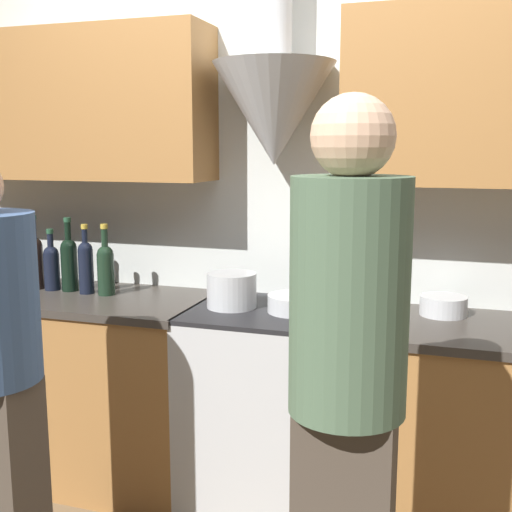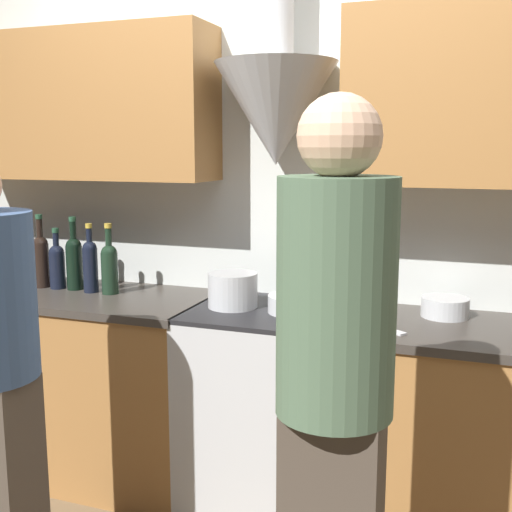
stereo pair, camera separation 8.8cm
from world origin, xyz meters
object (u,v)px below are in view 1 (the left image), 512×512
object	(u,v)px
wine_bottle_2	(0,258)
wine_bottle_6	(69,261)
wine_bottle_5	(52,265)
mixing_bowl	(295,303)
stock_pot	(232,290)
stove_range	(263,407)
person_foreground_right	(347,390)
wine_bottle_7	(86,265)
saucepan	(443,305)
wine_bottle_4	(35,259)
wine_bottle_3	(19,261)
wine_bottle_8	(106,267)

from	to	relation	value
wine_bottle_2	wine_bottle_6	distance (m)	0.39
wine_bottle_5	mixing_bowl	world-z (taller)	wine_bottle_5
wine_bottle_2	stock_pot	distance (m)	1.26
stove_range	person_foreground_right	xyz separation A→B (m)	(0.54, -0.98, 0.51)
wine_bottle_7	saucepan	distance (m)	1.65
stove_range	person_foreground_right	distance (m)	1.23
stock_pot	saucepan	bearing A→B (deg)	9.46
wine_bottle_4	mixing_bowl	size ratio (longest dim) A/B	1.58
wine_bottle_3	wine_bottle_4	distance (m)	0.11
mixing_bowl	saucepan	bearing A→B (deg)	13.40
wine_bottle_8	person_foreground_right	world-z (taller)	person_foreground_right
wine_bottle_5	wine_bottle_8	distance (m)	0.31
wine_bottle_2	wine_bottle_8	distance (m)	0.61
wine_bottle_3	wine_bottle_2	bearing A→B (deg)	-174.47
wine_bottle_5	saucepan	world-z (taller)	wine_bottle_5
wine_bottle_5	wine_bottle_7	xyz separation A→B (m)	(0.20, -0.01, 0.02)
wine_bottle_3	wine_bottle_4	bearing A→B (deg)	-5.12
wine_bottle_4	saucepan	xyz separation A→B (m)	(1.94, 0.09, -0.11)
wine_bottle_2	stock_pot	world-z (taller)	wine_bottle_2
wine_bottle_6	saucepan	distance (m)	1.76
mixing_bowl	person_foreground_right	xyz separation A→B (m)	(0.40, -0.98, 0.03)
wine_bottle_3	wine_bottle_8	bearing A→B (deg)	-2.39
wine_bottle_2	wine_bottle_6	bearing A→B (deg)	1.72
wine_bottle_2	wine_bottle_8	size ratio (longest dim) A/B	1.05
wine_bottle_7	wine_bottle_8	bearing A→B (deg)	1.04
wine_bottle_2	wine_bottle_3	world-z (taller)	wine_bottle_2
wine_bottle_7	wine_bottle_8	distance (m)	0.11
wine_bottle_3	mixing_bowl	xyz separation A→B (m)	(1.44, -0.06, -0.09)
wine_bottle_4	saucepan	world-z (taller)	wine_bottle_4
stove_range	mixing_bowl	bearing A→B (deg)	-2.21
stove_range	mixing_bowl	world-z (taller)	mixing_bowl
wine_bottle_7	mixing_bowl	size ratio (longest dim) A/B	1.44
stove_range	stock_pot	distance (m)	0.55
wine_bottle_8	mixing_bowl	xyz separation A→B (m)	(0.93, -0.04, -0.10)
wine_bottle_6	person_foreground_right	size ratio (longest dim) A/B	0.21
stock_pot	mixing_bowl	bearing A→B (deg)	0.82
wine_bottle_5	person_foreground_right	world-z (taller)	person_foreground_right
wine_bottle_4	wine_bottle_8	distance (m)	0.40
wine_bottle_7	mixing_bowl	bearing A→B (deg)	-1.93
wine_bottle_4	wine_bottle_5	bearing A→B (deg)	0.57
wine_bottle_7	wine_bottle_3	bearing A→B (deg)	176.71
stove_range	wine_bottle_3	distance (m)	1.42
wine_bottle_3	person_foreground_right	xyz separation A→B (m)	(1.84, -1.04, -0.07)
wine_bottle_3	wine_bottle_7	xyz separation A→B (m)	(0.40, -0.02, 0.01)
wine_bottle_5	wine_bottle_6	xyz separation A→B (m)	(0.09, 0.01, 0.02)
wine_bottle_4	mixing_bowl	bearing A→B (deg)	-2.09
wine_bottle_6	mixing_bowl	distance (m)	1.16
wine_bottle_2	wine_bottle_4	bearing A→B (deg)	0.18
wine_bottle_6	wine_bottle_8	distance (m)	0.22
wine_bottle_5	mixing_bowl	size ratio (longest dim) A/B	1.30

